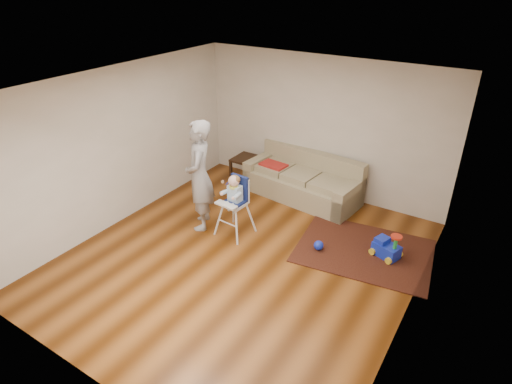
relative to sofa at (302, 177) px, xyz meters
The scene contains 9 objects.
ground 2.35m from the sofa, 86.43° to the right, with size 5.50×5.50×0.00m, color #482207.
room_envelope 2.29m from the sofa, 85.38° to the right, with size 5.04×5.52×2.72m.
sofa is the anchor object (origin of this frame).
side_table 1.27m from the sofa, behind, with size 0.56×0.56×0.56m, color black, non-canonical shape.
area_rug 2.07m from the sofa, 32.79° to the right, with size 2.08×1.56×0.02m, color black.
ride_on_toy 2.30m from the sofa, 27.35° to the right, with size 0.41×0.29×0.45m, color #162BC1, non-canonical shape.
toy_ball 1.85m from the sofa, 54.03° to the right, with size 0.16×0.16×0.16m, color #162BC1.
high_chair 1.80m from the sofa, 101.68° to the right, with size 0.55×0.55×1.10m.
adult 2.18m from the sofa, 118.21° to the right, with size 0.71×0.46×1.93m, color #9B9B9D.
Camera 1 is at (3.12, -4.51, 4.07)m, focal length 30.00 mm.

